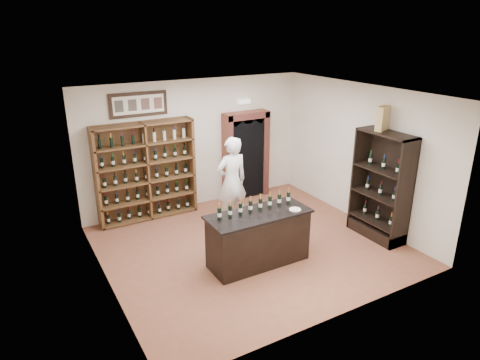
% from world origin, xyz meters
% --- Properties ---
extents(floor, '(5.50, 5.50, 0.00)m').
position_xyz_m(floor, '(0.00, 0.00, 0.00)').
color(floor, brown).
rests_on(floor, ground).
extents(ceiling, '(5.50, 5.50, 0.00)m').
position_xyz_m(ceiling, '(0.00, 0.00, 3.00)').
color(ceiling, white).
rests_on(ceiling, wall_back).
extents(wall_back, '(5.50, 0.04, 3.00)m').
position_xyz_m(wall_back, '(0.00, 2.50, 1.50)').
color(wall_back, silver).
rests_on(wall_back, ground).
extents(wall_left, '(0.04, 5.00, 3.00)m').
position_xyz_m(wall_left, '(-2.75, 0.00, 1.50)').
color(wall_left, silver).
rests_on(wall_left, ground).
extents(wall_right, '(0.04, 5.00, 3.00)m').
position_xyz_m(wall_right, '(2.75, 0.00, 1.50)').
color(wall_right, silver).
rests_on(wall_right, ground).
extents(wine_shelf, '(2.20, 0.38, 2.20)m').
position_xyz_m(wine_shelf, '(-1.30, 2.33, 1.10)').
color(wine_shelf, brown).
rests_on(wine_shelf, ground).
extents(framed_picture, '(1.25, 0.04, 0.52)m').
position_xyz_m(framed_picture, '(-1.30, 2.47, 2.55)').
color(framed_picture, black).
rests_on(framed_picture, wall_back).
extents(arched_doorway, '(1.17, 0.35, 2.17)m').
position_xyz_m(arched_doorway, '(1.25, 2.33, 1.14)').
color(arched_doorway, black).
rests_on(arched_doorway, ground).
extents(emergency_light, '(0.30, 0.10, 0.10)m').
position_xyz_m(emergency_light, '(1.25, 2.42, 2.40)').
color(emergency_light, white).
rests_on(emergency_light, wall_back).
extents(tasting_counter, '(1.88, 0.78, 1.00)m').
position_xyz_m(tasting_counter, '(-0.20, -0.60, 0.49)').
color(tasting_counter, black).
rests_on(tasting_counter, ground).
extents(counter_bottle_0, '(0.07, 0.07, 0.30)m').
position_xyz_m(counter_bottle_0, '(-0.92, -0.49, 1.11)').
color(counter_bottle_0, black).
rests_on(counter_bottle_0, tasting_counter).
extents(counter_bottle_1, '(0.07, 0.07, 0.30)m').
position_xyz_m(counter_bottle_1, '(-0.71, -0.49, 1.11)').
color(counter_bottle_1, black).
rests_on(counter_bottle_1, tasting_counter).
extents(counter_bottle_2, '(0.07, 0.07, 0.30)m').
position_xyz_m(counter_bottle_2, '(-0.51, -0.49, 1.11)').
color(counter_bottle_2, black).
rests_on(counter_bottle_2, tasting_counter).
extents(counter_bottle_3, '(0.07, 0.07, 0.30)m').
position_xyz_m(counter_bottle_3, '(-0.30, -0.49, 1.11)').
color(counter_bottle_3, black).
rests_on(counter_bottle_3, tasting_counter).
extents(counter_bottle_4, '(0.07, 0.07, 0.30)m').
position_xyz_m(counter_bottle_4, '(-0.10, -0.49, 1.11)').
color(counter_bottle_4, black).
rests_on(counter_bottle_4, tasting_counter).
extents(counter_bottle_5, '(0.07, 0.07, 0.30)m').
position_xyz_m(counter_bottle_5, '(0.11, -0.49, 1.11)').
color(counter_bottle_5, black).
rests_on(counter_bottle_5, tasting_counter).
extents(counter_bottle_6, '(0.07, 0.07, 0.30)m').
position_xyz_m(counter_bottle_6, '(0.31, -0.49, 1.11)').
color(counter_bottle_6, black).
rests_on(counter_bottle_6, tasting_counter).
extents(counter_bottle_7, '(0.07, 0.07, 0.30)m').
position_xyz_m(counter_bottle_7, '(0.52, -0.49, 1.11)').
color(counter_bottle_7, black).
rests_on(counter_bottle_7, tasting_counter).
extents(side_cabinet, '(0.48, 1.20, 2.20)m').
position_xyz_m(side_cabinet, '(2.52, -0.90, 0.75)').
color(side_cabinet, black).
rests_on(side_cabinet, ground).
extents(shopkeeper, '(0.73, 0.49, 1.96)m').
position_xyz_m(shopkeeper, '(0.19, 1.10, 0.98)').
color(shopkeeper, white).
rests_on(shopkeeper, ground).
extents(plate, '(0.21, 0.21, 0.02)m').
position_xyz_m(plate, '(0.44, -0.81, 1.01)').
color(plate, silver).
rests_on(plate, tasting_counter).
extents(wine_crate, '(0.36, 0.24, 0.47)m').
position_xyz_m(wine_crate, '(2.51, -0.73, 2.44)').
color(wine_crate, tan).
rests_on(wine_crate, side_cabinet).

